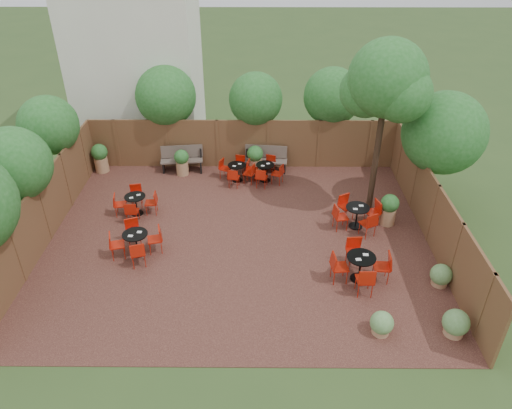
{
  "coord_description": "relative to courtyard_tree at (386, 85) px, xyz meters",
  "views": [
    {
      "loc": [
        0.64,
        -12.41,
        9.12
      ],
      "look_at": [
        0.55,
        0.5,
        1.0
      ],
      "focal_mm": 33.85,
      "sensor_mm": 36.0,
      "label": 1
    }
  ],
  "objects": [
    {
      "name": "fence_back",
      "position": [
        -4.48,
        3.16,
        -3.44
      ],
      "size": [
        12.0,
        0.08,
        2.0
      ],
      "primitive_type": "cube",
      "color": "brown",
      "rests_on": "ground"
    },
    {
      "name": "planters",
      "position": [
        -5.24,
        1.75,
        -3.82
      ],
      "size": [
        11.11,
        4.23,
        1.16
      ],
      "color": "#A57852",
      "rests_on": "courtyard_paving"
    },
    {
      "name": "low_shrubs",
      "position": [
        0.56,
        -5.21,
        -4.1
      ],
      "size": [
        2.62,
        2.46,
        0.71
      ],
      "color": "#A57852",
      "rests_on": "courtyard_paving"
    },
    {
      "name": "ground",
      "position": [
        -4.48,
        -1.84,
        -4.44
      ],
      "size": [
        80.0,
        80.0,
        0.0
      ],
      "primitive_type": "plane",
      "color": "#354F23",
      "rests_on": "ground"
    },
    {
      "name": "park_bench_left",
      "position": [
        -6.88,
        2.79,
        -3.91
      ],
      "size": [
        1.68,
        0.71,
        1.01
      ],
      "rotation": [
        0.0,
        0.0,
        0.12
      ],
      "color": "brown",
      "rests_on": "courtyard_paving"
    },
    {
      "name": "fence_left",
      "position": [
        -10.48,
        -1.84,
        -3.44
      ],
      "size": [
        0.08,
        10.0,
        2.0
      ],
      "primitive_type": "cube",
      "color": "brown",
      "rests_on": "ground"
    },
    {
      "name": "overhang_foliage",
      "position": [
        -5.88,
        0.35,
        -1.71
      ],
      "size": [
        16.03,
        10.81,
        2.76
      ],
      "color": "#20601F",
      "rests_on": "ground"
    },
    {
      "name": "courtyard_paving",
      "position": [
        -4.48,
        -1.84,
        -4.43
      ],
      "size": [
        12.0,
        10.0,
        0.02
      ],
      "primitive_type": "cube",
      "color": "#3B1E18",
      "rests_on": "ground"
    },
    {
      "name": "courtyard_tree",
      "position": [
        0.0,
        0.0,
        0.0
      ],
      "size": [
        2.61,
        2.51,
        5.82
      ],
      "rotation": [
        0.0,
        0.0,
        -0.4
      ],
      "color": "black",
      "rests_on": "courtyard_paving"
    },
    {
      "name": "neighbour_building",
      "position": [
        -8.98,
        6.16,
        -0.44
      ],
      "size": [
        5.0,
        4.0,
        8.0
      ],
      "primitive_type": "cube",
      "color": "silver",
      "rests_on": "ground"
    },
    {
      "name": "park_bench_right",
      "position": [
        -3.56,
        2.79,
        -3.9
      ],
      "size": [
        1.69,
        0.7,
        1.02
      ],
      "rotation": [
        0.0,
        0.0,
        -0.1
      ],
      "color": "brown",
      "rests_on": "courtyard_paving"
    },
    {
      "name": "fence_right",
      "position": [
        1.52,
        -1.84,
        -3.44
      ],
      "size": [
        0.08,
        10.0,
        2.0
      ],
      "primitive_type": "cube",
      "color": "brown",
      "rests_on": "ground"
    },
    {
      "name": "bistro_tables",
      "position": [
        -3.96,
        -1.02,
        -4.0
      ],
      "size": [
        8.89,
        7.24,
        0.92
      ],
      "color": "black",
      "rests_on": "courtyard_paving"
    }
  ]
}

